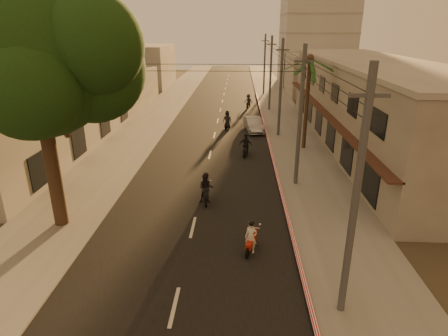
{
  "coord_description": "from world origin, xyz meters",
  "views": [
    {
      "loc": [
        2.32,
        -15.27,
        9.89
      ],
      "look_at": [
        1.49,
        5.93,
        1.9
      ],
      "focal_mm": 30.0,
      "sensor_mm": 36.0,
      "label": 1
    }
  ],
  "objects_px": {
    "scooter_mid_b": "(246,146)",
    "scooter_red": "(251,238)",
    "broadleaf_tree": "(44,60)",
    "palm_tree": "(310,64)",
    "scooter_far_b": "(248,101)",
    "scooter_far_a": "(227,121)",
    "parked_car": "(254,124)",
    "scooter_mid_a": "(206,189)"
  },
  "relations": [
    {
      "from": "scooter_red",
      "to": "scooter_far_b",
      "type": "xyz_separation_m",
      "value": [
        0.61,
        33.82,
        0.1
      ]
    },
    {
      "from": "scooter_far_b",
      "to": "parked_car",
      "type": "height_order",
      "value": "scooter_far_b"
    },
    {
      "from": "scooter_mid_a",
      "to": "scooter_mid_b",
      "type": "bearing_deg",
      "value": 71.5
    },
    {
      "from": "palm_tree",
      "to": "scooter_far_b",
      "type": "relative_size",
      "value": 4.5
    },
    {
      "from": "scooter_mid_b",
      "to": "parked_car",
      "type": "xyz_separation_m",
      "value": [
        0.92,
        7.76,
        -0.16
      ]
    },
    {
      "from": "scooter_mid_a",
      "to": "parked_car",
      "type": "distance_m",
      "value": 16.94
    },
    {
      "from": "scooter_far_a",
      "to": "scooter_far_b",
      "type": "relative_size",
      "value": 1.09
    },
    {
      "from": "broadleaf_tree",
      "to": "parked_car",
      "type": "xyz_separation_m",
      "value": [
        10.48,
        19.51,
        -7.76
      ]
    },
    {
      "from": "parked_car",
      "to": "broadleaf_tree",
      "type": "bearing_deg",
      "value": -125.75
    },
    {
      "from": "scooter_red",
      "to": "scooter_far_a",
      "type": "xyz_separation_m",
      "value": [
        -1.82,
        22.61,
        0.14
      ]
    },
    {
      "from": "palm_tree",
      "to": "scooter_red",
      "type": "distance_m",
      "value": 18.09
    },
    {
      "from": "scooter_mid_a",
      "to": "scooter_far_b",
      "type": "bearing_deg",
      "value": 80.92
    },
    {
      "from": "parked_car",
      "to": "scooter_mid_b",
      "type": "bearing_deg",
      "value": -104.3
    },
    {
      "from": "broadleaf_tree",
      "to": "scooter_far_a",
      "type": "xyz_separation_m",
      "value": [
        7.78,
        20.31,
        -7.59
      ]
    },
    {
      "from": "scooter_far_b",
      "to": "scooter_mid_a",
      "type": "bearing_deg",
      "value": -81.32
    },
    {
      "from": "scooter_mid_b",
      "to": "scooter_red",
      "type": "bearing_deg",
      "value": -80.49
    },
    {
      "from": "broadleaf_tree",
      "to": "scooter_red",
      "type": "xyz_separation_m",
      "value": [
        9.6,
        -2.31,
        -7.73
      ]
    },
    {
      "from": "palm_tree",
      "to": "scooter_far_a",
      "type": "height_order",
      "value": "palm_tree"
    },
    {
      "from": "broadleaf_tree",
      "to": "scooter_mid_b",
      "type": "distance_m",
      "value": 16.94
    },
    {
      "from": "scooter_mid_b",
      "to": "parked_car",
      "type": "height_order",
      "value": "scooter_mid_b"
    },
    {
      "from": "scooter_red",
      "to": "scooter_mid_b",
      "type": "distance_m",
      "value": 14.05
    },
    {
      "from": "palm_tree",
      "to": "parked_car",
      "type": "height_order",
      "value": "palm_tree"
    },
    {
      "from": "scooter_far_a",
      "to": "broadleaf_tree",
      "type": "bearing_deg",
      "value": -102.67
    },
    {
      "from": "scooter_red",
      "to": "scooter_mid_a",
      "type": "xyz_separation_m",
      "value": [
        -2.52,
        5.21,
        0.13
      ]
    },
    {
      "from": "scooter_mid_b",
      "to": "scooter_far_a",
      "type": "xyz_separation_m",
      "value": [
        -1.77,
        8.56,
        0.02
      ]
    },
    {
      "from": "scooter_mid_a",
      "to": "scooter_mid_b",
      "type": "relative_size",
      "value": 1.01
    },
    {
      "from": "scooter_mid_b",
      "to": "scooter_far_a",
      "type": "bearing_deg",
      "value": 111.01
    },
    {
      "from": "scooter_far_a",
      "to": "scooter_far_b",
      "type": "bearing_deg",
      "value": 86.11
    },
    {
      "from": "palm_tree",
      "to": "parked_car",
      "type": "relative_size",
      "value": 1.83
    },
    {
      "from": "broadleaf_tree",
      "to": "palm_tree",
      "type": "bearing_deg",
      "value": 43.48
    },
    {
      "from": "scooter_red",
      "to": "parked_car",
      "type": "relative_size",
      "value": 0.37
    },
    {
      "from": "scooter_mid_a",
      "to": "parked_car",
      "type": "bearing_deg",
      "value": 75.58
    },
    {
      "from": "scooter_red",
      "to": "broadleaf_tree",
      "type": "bearing_deg",
      "value": -175.69
    },
    {
      "from": "broadleaf_tree",
      "to": "scooter_mid_b",
      "type": "height_order",
      "value": "broadleaf_tree"
    },
    {
      "from": "scooter_red",
      "to": "scooter_mid_b",
      "type": "xyz_separation_m",
      "value": [
        -0.04,
        14.05,
        0.13
      ]
    },
    {
      "from": "broadleaf_tree",
      "to": "palm_tree",
      "type": "distance_m",
      "value": 20.18
    },
    {
      "from": "scooter_mid_a",
      "to": "scooter_far_b",
      "type": "distance_m",
      "value": 28.78
    },
    {
      "from": "parked_car",
      "to": "scooter_far_a",
      "type": "bearing_deg",
      "value": 155.95
    },
    {
      "from": "broadleaf_tree",
      "to": "scooter_mid_b",
      "type": "xyz_separation_m",
      "value": [
        9.55,
        11.75,
        -7.61
      ]
    },
    {
      "from": "broadleaf_tree",
      "to": "scooter_mid_b",
      "type": "bearing_deg",
      "value": 50.88
    },
    {
      "from": "palm_tree",
      "to": "parked_car",
      "type": "bearing_deg",
      "value": 126.2
    },
    {
      "from": "scooter_red",
      "to": "scooter_mid_b",
      "type": "relative_size",
      "value": 0.85
    }
  ]
}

